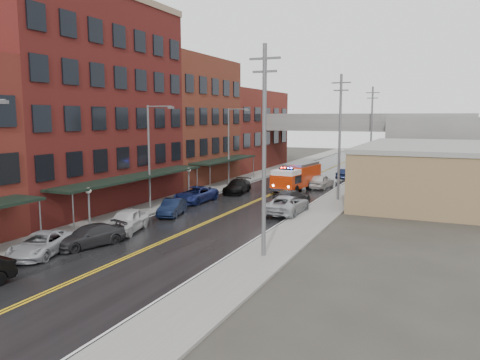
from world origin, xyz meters
The scene contains 31 objects.
road centered at (0.00, 30.00, 0.01)m, with size 11.00×160.00×0.02m, color black.
sidewalk_left centered at (-7.30, 30.00, 0.07)m, with size 3.00×160.00×0.15m, color slate.
sidewalk_right centered at (7.30, 30.00, 0.07)m, with size 3.00×160.00×0.15m, color slate.
curb_left centered at (-5.65, 30.00, 0.07)m, with size 0.30×160.00×0.15m, color gray.
curb_right centered at (5.65, 30.00, 0.07)m, with size 0.30×160.00×0.15m, color gray.
brick_building_b centered at (-13.30, 23.00, 9.00)m, with size 9.00×20.00×18.00m, color #521715.
brick_building_c centered at (-13.30, 40.50, 7.50)m, with size 9.00×15.00×15.00m, color brown.
brick_building_far centered at (-13.30, 58.00, 6.00)m, with size 9.00×20.00×12.00m, color maroon.
tan_building centered at (16.00, 40.00, 2.50)m, with size 14.00×22.00×5.00m, color olive.
right_far_block centered at (18.00, 70.00, 4.00)m, with size 18.00×30.00×8.00m, color slate.
awning_1 centered at (-7.49, 23.00, 2.99)m, with size 2.60×18.00×3.09m.
awning_2 centered at (-7.49, 40.50, 2.99)m, with size 2.60×13.00×3.09m.
globe_lamp_1 centered at (-6.40, 16.00, 2.31)m, with size 0.44×0.44×3.12m.
globe_lamp_2 centered at (-6.40, 30.00, 2.31)m, with size 0.44×0.44×3.12m.
street_lamp_1 centered at (-6.55, 24.00, 5.19)m, with size 2.64×0.22×9.00m.
street_lamp_2 centered at (-6.55, 40.00, 5.19)m, with size 2.64×0.22×9.00m.
utility_pole_0 centered at (7.20, 15.00, 6.31)m, with size 1.80×0.24×12.00m.
utility_pole_1 centered at (7.20, 35.00, 6.31)m, with size 1.80×0.24×12.00m.
utility_pole_2 centered at (7.20, 55.00, 6.31)m, with size 1.80×0.24×12.00m.
overpass centered at (0.00, 62.00, 5.99)m, with size 40.00×10.00×7.50m.
fire_truck centered at (1.60, 39.71, 1.60)m, with size 3.99×8.33×2.95m.
parked_car_left_2 centered at (-4.88, 10.20, 0.66)m, with size 2.20×4.78×1.33m, color #A7A9AF.
parked_car_left_3 centered at (-3.60, 12.83, 0.66)m, with size 1.86×4.58×1.33m, color #29282B.
parked_car_left_4 centered at (-3.79, 16.80, 0.81)m, with size 1.90×4.73×1.61m, color silver.
parked_car_left_5 centered at (-3.82, 22.81, 0.68)m, with size 1.44×4.12×1.36m, color black.
parked_car_left_6 centered at (-5.00, 28.80, 0.74)m, with size 2.46×5.33×1.48m, color navy.
parked_car_left_7 centered at (-3.60, 35.36, 0.72)m, with size 2.01×4.95×1.44m, color black.
parked_car_right_0 centered at (4.62, 27.17, 0.79)m, with size 2.63×5.69×1.58m, color #9C9FA3.
parked_car_right_1 centered at (3.60, 31.63, 0.67)m, with size 1.87×4.61×1.34m, color #2B2A2D.
parked_car_right_2 centered at (3.69, 42.29, 0.80)m, with size 1.89×4.69×1.60m, color silver.
parked_car_right_3 centered at (5.00, 50.91, 0.70)m, with size 1.49×4.27×1.41m, color black.
Camera 1 is at (16.51, -9.38, 8.05)m, focal length 35.00 mm.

